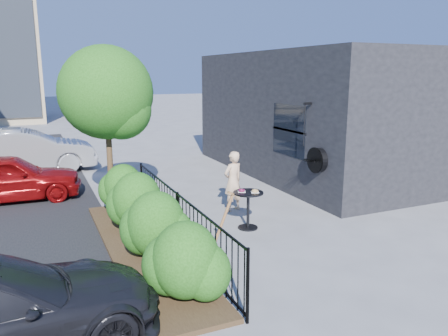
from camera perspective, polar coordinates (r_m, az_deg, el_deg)
name	(u,v)px	position (r m, az deg, el deg)	size (l,w,h in m)	color
ground	(246,234)	(9.37, 2.92, -8.66)	(120.00, 120.00, 0.00)	gray
shop_building	(331,113)	(15.57, 13.74, 7.01)	(6.22, 9.00, 4.00)	black
fence	(178,219)	(8.64, -6.02, -6.60)	(0.05, 6.05, 1.10)	black
planting_bed	(144,249)	(8.65, -10.42, -10.40)	(1.30, 6.00, 0.08)	#382616
shrubs	(146,214)	(8.53, -10.10, -5.98)	(1.10, 5.60, 1.24)	#1D4F12
patio_tree	(109,98)	(10.70, -14.73, 8.79)	(2.20, 2.20, 3.94)	#3F2B19
cafe_table	(248,203)	(9.54, 3.17, -4.63)	(0.66, 0.66, 0.88)	black
woman	(233,181)	(10.71, 1.18, -1.74)	(0.54, 0.36, 1.49)	#DDB38F
shovel	(218,237)	(7.45, -0.83, -9.06)	(0.54, 0.19, 1.45)	brown
car_red	(7,178)	(12.89, -26.52, -1.15)	(1.50, 3.73, 1.27)	maroon
car_silver	(26,151)	(16.27, -24.46, 2.02)	(1.58, 4.54, 1.50)	#A1A1A6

